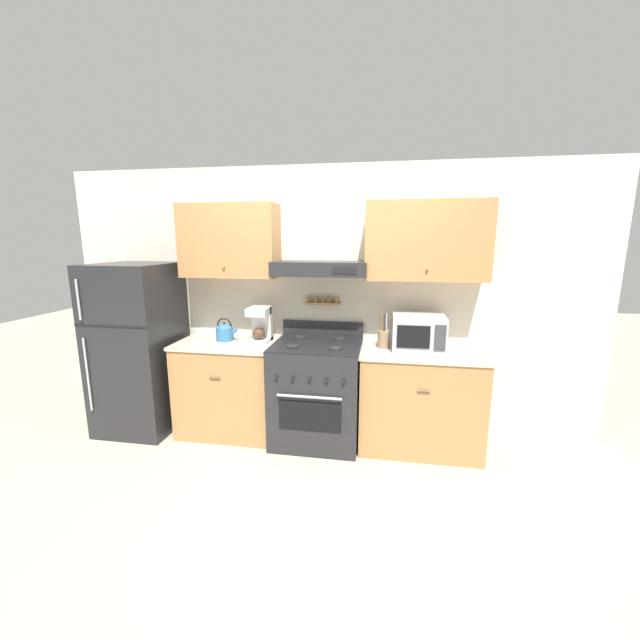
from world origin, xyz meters
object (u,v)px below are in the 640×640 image
Objects in this scene: stove_range at (317,392)px; refrigerator at (139,347)px; coffee_maker at (260,324)px; tea_kettle at (225,331)px; utensil_crock at (383,338)px; microwave at (418,332)px.

stove_range is 1.82m from refrigerator.
refrigerator reaches higher than coffee_maker.
utensil_crock is at bearing 0.00° from tea_kettle.
refrigerator is (-1.78, -0.02, 0.35)m from stove_range.
stove_range is at bearing -174.10° from utensil_crock.
refrigerator is 7.49× the size of tea_kettle.
refrigerator reaches higher than utensil_crock.
stove_range is 3.27× the size of coffee_maker.
stove_range is 0.80m from utensil_crock.
microwave is (1.46, -0.02, -0.02)m from coffee_maker.
microwave reaches higher than stove_range.
refrigerator is at bearing -177.95° from utensil_crock.
utensil_crock is (1.16, -0.03, -0.08)m from coffee_maker.
coffee_maker is (-0.56, 0.10, 0.61)m from stove_range.
coffee_maker is 1.07× the size of utensil_crock.
refrigerator is 5.34× the size of utensil_crock.
microwave is at bearing 3.37° from utensil_crock.
stove_range is 2.39× the size of microwave.
utensil_crock is (2.38, 0.09, 0.18)m from refrigerator.
refrigerator is at bearing -174.41° from tea_kettle.
refrigerator is at bearing -177.80° from microwave.
coffee_maker is at bearing 5.54° from tea_kettle.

